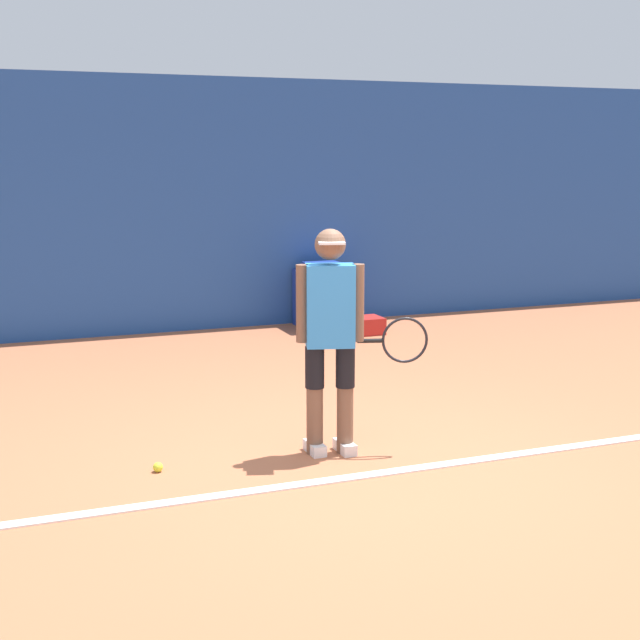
% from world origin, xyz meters
% --- Properties ---
extents(ground_plane, '(24.00, 24.00, 0.00)m').
position_xyz_m(ground_plane, '(0.00, 0.00, 0.00)').
color(ground_plane, '#B76642').
extents(back_wall, '(24.00, 0.10, 3.06)m').
position_xyz_m(back_wall, '(0.00, 5.25, 1.53)').
color(back_wall, '#234C99').
rests_on(back_wall, ground_plane).
extents(court_baseline, '(21.60, 0.10, 0.01)m').
position_xyz_m(court_baseline, '(0.00, -0.21, 0.01)').
color(court_baseline, white).
rests_on(court_baseline, ground_plane).
extents(tennis_player, '(0.92, 0.36, 1.63)m').
position_xyz_m(tennis_player, '(-0.04, 0.33, 0.90)').
color(tennis_player, brown).
rests_on(tennis_player, ground_plane).
extents(tennis_ball, '(0.07, 0.07, 0.07)m').
position_xyz_m(tennis_ball, '(-1.30, 0.38, 0.03)').
color(tennis_ball, '#D1E533').
rests_on(tennis_ball, ground_plane).
extents(covered_chair, '(0.62, 0.65, 0.81)m').
position_xyz_m(covered_chair, '(1.65, 4.83, 0.38)').
color(covered_chair, navy).
rests_on(covered_chair, ground_plane).
extents(equipment_bag, '(0.76, 0.36, 0.20)m').
position_xyz_m(equipment_bag, '(1.78, 4.25, 0.10)').
color(equipment_bag, '#B2231E').
rests_on(equipment_bag, ground_plane).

